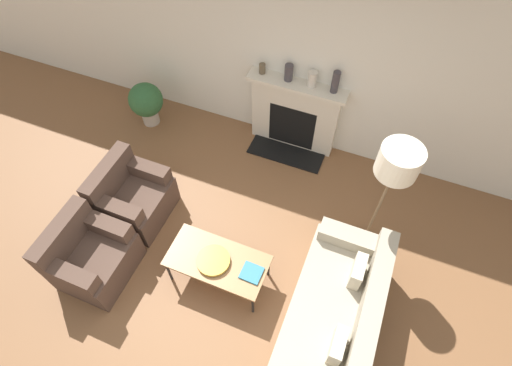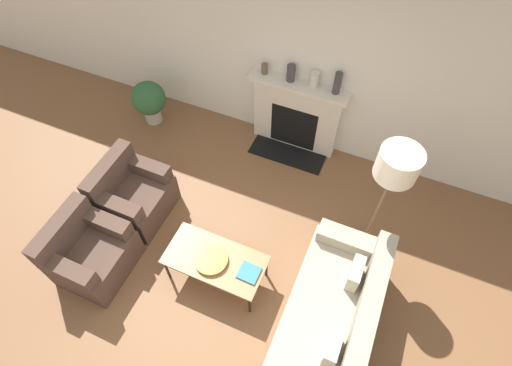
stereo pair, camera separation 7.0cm
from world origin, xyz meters
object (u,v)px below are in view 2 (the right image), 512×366
Objects in this scene: coffee_table at (215,260)px; bowl at (211,259)px; floor_lamp at (395,171)px; potted_plant at (149,100)px; book at (249,273)px; couch at (333,314)px; mantel_vase_right at (337,83)px; mantel_vase_center_left at (291,73)px; armchair_far at (133,195)px; mantel_vase_center_right at (314,80)px; armchair_near at (90,253)px; fireplace at (296,116)px; mantel_vase_left at (265,69)px.

coffee_table is 3.01× the size of bowl.
floor_lamp reaches higher than potted_plant.
floor_lamp reaches higher than book.
coffee_table is at bearing -90.51° from couch.
mantel_vase_center_left is at bearing 180.00° from mantel_vase_right.
mantel_vase_right reaches higher than couch.
mantel_vase_center_right is (1.68, 1.99, 0.91)m from armchair_far.
mantel_vase_right is 0.43× the size of potted_plant.
armchair_near and armchair_far have the same top height.
couch is at bearing -98.88° from armchair_far.
mantel_vase_center_right is (0.30, 2.45, 0.76)m from bowl.
floor_lamp reaches higher than armchair_far.
mantel_vase_right is at bearing -44.77° from armchair_far.
armchair_near is 3.31m from mantel_vase_center_left.
coffee_table is (-1.40, 0.01, 0.12)m from couch.
fireplace is at bearing -27.58° from armchair_near.
floor_lamp reaches higher than bowl.
fireplace is 2.43m from book.
book is at bearing -93.50° from mantel_vase_right.
floor_lamp is (0.09, 1.12, 1.22)m from couch.
book is 2.67m from mantel_vase_left.
potted_plant is (-2.40, -0.45, -0.82)m from mantel_vase_center_right.
armchair_far is at bearing -116.43° from mantel_vase_left.
fireplace is at bearing -178.28° from mantel_vase_right.
couch reaches higher than bowl.
fireplace is 1.58× the size of armchair_far.
fireplace is 0.71m from mantel_vase_center_left.
mantel_vase_right reaches higher than bowl.
floor_lamp is 2.35m from mantel_vase_left.
coffee_table is 3.74× the size of mantel_vase_right.
mantel_vase_center_right reaches higher than book.
mantel_vase_right reaches higher than armchair_near.
bowl is at bearing -89.48° from mantel_vase_center_left.
mantel_vase_center_left is at bearing 139.59° from floor_lamp.
bowl is at bearing -103.65° from mantel_vase_right.
fireplace is at bearing 11.04° from potted_plant.
armchair_far is at bearing 163.16° from coffee_table.
armchair_far reaches higher than book.
armchair_near is 1.45m from bowl.
armchair_far is (0.00, 0.89, 0.00)m from armchair_near.
couch is at bearing 0.85° from bowl.
coffee_table is 5.26× the size of mantel_vase_center_right.
bowl is 1.24× the size of mantel_vase_right.
floor_lamp is at bearing -54.80° from mantel_vase_right.
mantel_vase_center_left is 0.62m from mantel_vase_right.
mantel_vase_left is (-1.82, 2.43, 0.90)m from couch.
floor_lamp reaches higher than mantel_vase_center_left.
floor_lamp is 8.27× the size of mantel_vase_center_right.
mantel_vase_center_left reaches higher than fireplace.
mantel_vase_left is (-1.91, 1.32, -0.31)m from floor_lamp.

